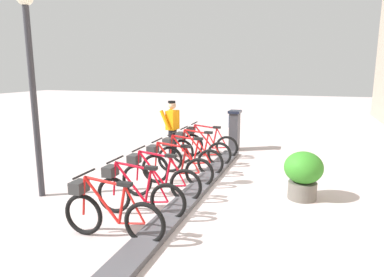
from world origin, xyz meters
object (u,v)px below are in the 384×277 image
(bike_docked_2, at_px, (187,157))
(planter_bush, at_px, (303,173))
(bike_docked_1, at_px, (198,149))
(bike_docked_3, at_px, (174,166))
(payment_kiosk, at_px, (234,130))
(worker_near_rack, at_px, (172,126))
(lamp_post, at_px, (31,65))
(bike_docked_0, at_px, (207,143))
(bike_docked_4, at_px, (157,178))
(bike_docked_6, at_px, (109,212))
(bike_docked_5, at_px, (136,193))

(bike_docked_2, distance_m, planter_bush, 2.90)
(bike_docked_1, bearing_deg, bike_docked_3, 90.00)
(payment_kiosk, xyz_separation_m, worker_near_rack, (1.58, 1.43, 0.24))
(lamp_post, xyz_separation_m, planter_bush, (-5.08, -1.52, -2.09))
(bike_docked_0, distance_m, bike_docked_4, 3.58)
(bike_docked_0, height_order, bike_docked_6, same)
(bike_docked_2, relative_size, lamp_post, 0.43)
(bike_docked_0, bearing_deg, bike_docked_6, 90.00)
(bike_docked_3, xyz_separation_m, worker_near_rack, (1.00, -2.45, 0.48))
(payment_kiosk, relative_size, bike_docked_1, 0.74)
(bike_docked_4, height_order, bike_docked_6, same)
(lamp_post, bearing_deg, bike_docked_0, -119.04)
(bike_docked_2, xyz_separation_m, worker_near_rack, (1.00, -1.55, 0.48))
(bike_docked_5, height_order, worker_near_rack, worker_near_rack)
(bike_docked_3, relative_size, bike_docked_5, 1.00)
(payment_kiosk, bearing_deg, bike_docked_0, 64.43)
(lamp_post, bearing_deg, bike_docked_5, 173.02)
(lamp_post, bearing_deg, planter_bush, -163.40)
(bike_docked_1, distance_m, bike_docked_3, 1.79)
(bike_docked_5, bearing_deg, bike_docked_4, -90.00)
(bike_docked_5, relative_size, lamp_post, 0.43)
(bike_docked_1, bearing_deg, bike_docked_5, 90.00)
(bike_docked_2, distance_m, bike_docked_6, 3.58)
(worker_near_rack, bearing_deg, lamp_post, 71.53)
(lamp_post, relative_size, planter_bush, 4.16)
(bike_docked_0, bearing_deg, bike_docked_4, 90.00)
(bike_docked_3, distance_m, bike_docked_6, 2.68)
(bike_docked_0, xyz_separation_m, worker_near_rack, (1.00, 0.23, 0.48))
(payment_kiosk, relative_size, worker_near_rack, 0.77)
(planter_bush, bearing_deg, bike_docked_5, 33.12)
(bike_docked_4, bearing_deg, lamp_post, 14.70)
(bike_docked_5, height_order, lamp_post, lamp_post)
(bike_docked_4, distance_m, lamp_post, 3.26)
(bike_docked_4, bearing_deg, planter_bush, -161.83)
(payment_kiosk, relative_size, lamp_post, 0.32)
(bike_docked_2, height_order, bike_docked_5, same)
(bike_docked_1, bearing_deg, lamp_post, 54.77)
(bike_docked_2, bearing_deg, payment_kiosk, -100.85)
(bike_docked_1, height_order, bike_docked_5, same)
(bike_docked_0, distance_m, bike_docked_6, 5.37)
(payment_kiosk, bearing_deg, bike_docked_2, 79.15)
(bike_docked_4, height_order, bike_docked_5, same)
(bike_docked_0, bearing_deg, payment_kiosk, -115.57)
(payment_kiosk, bearing_deg, bike_docked_6, 85.02)
(bike_docked_0, distance_m, bike_docked_5, 4.47)
(bike_docked_4, bearing_deg, bike_docked_2, -90.00)
(payment_kiosk, bearing_deg, bike_docked_3, 81.61)
(bike_docked_3, bearing_deg, payment_kiosk, -98.39)
(bike_docked_3, bearing_deg, lamp_post, 32.90)
(bike_docked_5, distance_m, bike_docked_6, 0.89)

